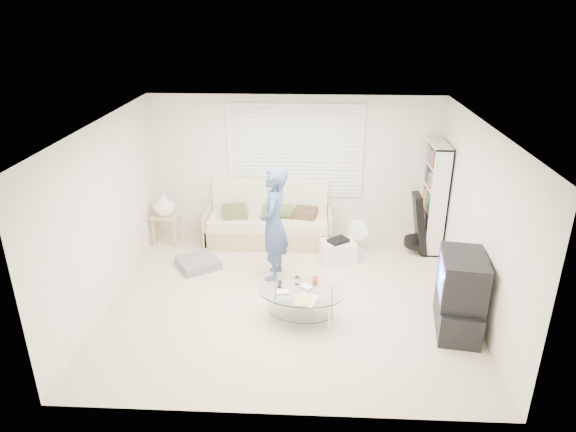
# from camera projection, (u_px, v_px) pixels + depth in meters

# --- Properties ---
(ground) EXTENTS (5.00, 5.00, 0.00)m
(ground) POSITION_uv_depth(u_px,v_px,m) (289.00, 298.00, 7.35)
(ground) COLOR beige
(ground) RESTS_ON ground
(room_shell) EXTENTS (5.02, 4.52, 2.51)m
(room_shell) POSITION_uv_depth(u_px,v_px,m) (291.00, 179.00, 7.16)
(room_shell) COLOR white
(room_shell) RESTS_ON ground
(window_blinds) EXTENTS (2.32, 0.08, 1.62)m
(window_blinds) POSITION_uv_depth(u_px,v_px,m) (295.00, 151.00, 8.77)
(window_blinds) COLOR silver
(window_blinds) RESTS_ON ground
(futon_sofa) EXTENTS (2.17, 0.88, 1.06)m
(futon_sofa) POSITION_uv_depth(u_px,v_px,m) (269.00, 222.00, 8.96)
(futon_sofa) COLOR tan
(futon_sofa) RESTS_ON ground
(grey_floor_pillow) EXTENTS (0.81, 0.81, 0.13)m
(grey_floor_pillow) POSITION_uv_depth(u_px,v_px,m) (198.00, 263.00, 8.18)
(grey_floor_pillow) COLOR slate
(grey_floor_pillow) RESTS_ON ground
(side_table) EXTENTS (0.47, 0.38, 0.92)m
(side_table) POSITION_uv_depth(u_px,v_px,m) (164.00, 206.00, 8.76)
(side_table) COLOR tan
(side_table) RESTS_ON ground
(bookshelf) EXTENTS (0.29, 0.77, 1.83)m
(bookshelf) POSITION_uv_depth(u_px,v_px,m) (434.00, 197.00, 8.51)
(bookshelf) COLOR white
(bookshelf) RESTS_ON ground
(guitar_case) EXTENTS (0.37, 0.38, 1.03)m
(guitar_case) POSITION_uv_depth(u_px,v_px,m) (418.00, 228.00, 8.49)
(guitar_case) COLOR black
(guitar_case) RESTS_ON ground
(floor_fan) EXTENTS (0.36, 0.23, 0.58)m
(floor_fan) POSITION_uv_depth(u_px,v_px,m) (357.00, 233.00, 8.59)
(floor_fan) COLOR white
(floor_fan) RESTS_ON ground
(storage_bin) EXTENTS (0.62, 0.49, 0.39)m
(storage_bin) POSITION_uv_depth(u_px,v_px,m) (338.00, 251.00, 8.34)
(storage_bin) COLOR white
(storage_bin) RESTS_ON ground
(tv_unit) EXTENTS (0.65, 1.02, 1.04)m
(tv_unit) POSITION_uv_depth(u_px,v_px,m) (460.00, 294.00, 6.47)
(tv_unit) COLOR black
(tv_unit) RESTS_ON ground
(coffee_table) EXTENTS (1.21, 0.86, 0.54)m
(coffee_table) POSITION_uv_depth(u_px,v_px,m) (301.00, 297.00, 6.73)
(coffee_table) COLOR silver
(coffee_table) RESTS_ON ground
(standing_person) EXTENTS (0.48, 0.67, 1.75)m
(standing_person) POSITION_uv_depth(u_px,v_px,m) (274.00, 224.00, 7.59)
(standing_person) COLOR #364E6F
(standing_person) RESTS_ON ground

